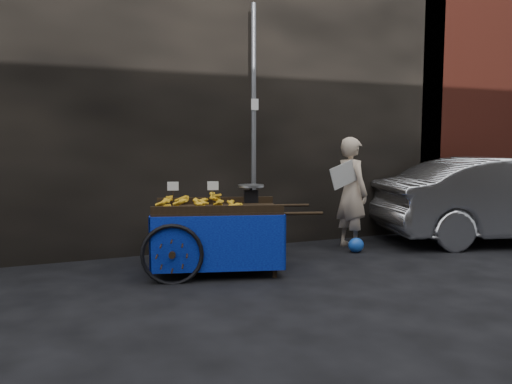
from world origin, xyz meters
name	(u,v)px	position (x,y,z in m)	size (l,w,h in m)	color
ground	(269,270)	(0.00, 0.00, 0.00)	(80.00, 80.00, 0.00)	black
building_wall	(232,104)	(0.39, 2.60, 2.50)	(13.50, 2.00, 5.00)	black
street_pole	(254,129)	(0.30, 1.30, 2.01)	(0.12, 0.10, 4.00)	slate
banana_cart	(213,215)	(-0.74, 0.26, 0.80)	(2.57, 1.67, 1.29)	black
vendor	(351,193)	(1.91, 0.86, 0.94)	(0.85, 0.75, 1.88)	#C6AE93
plastic_bag	(356,245)	(1.77, 0.49, 0.12)	(0.27, 0.22, 0.24)	blue
parked_car	(508,200)	(4.81, 0.22, 0.76)	(1.61, 4.61, 1.52)	#B8BAC0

